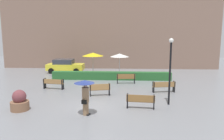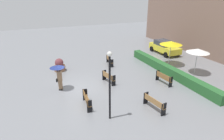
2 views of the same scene
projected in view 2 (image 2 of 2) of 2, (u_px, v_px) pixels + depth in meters
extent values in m
plane|color=gray|center=(77.00, 87.00, 15.29)|extent=(60.00, 60.00, 0.00)
cube|color=olive|center=(87.00, 100.00, 12.65)|extent=(1.71, 0.39, 0.04)
cube|color=olive|center=(85.00, 98.00, 12.53)|extent=(1.69, 0.21, 0.42)
cube|color=black|center=(85.00, 95.00, 13.34)|extent=(0.09, 0.33, 0.86)
cube|color=black|center=(90.00, 106.00, 11.95)|extent=(0.09, 0.33, 0.86)
cube|color=olive|center=(164.00, 79.00, 15.83)|extent=(1.69, 0.37, 0.04)
cube|color=olive|center=(163.00, 76.00, 15.68)|extent=(1.67, 0.19, 0.43)
cube|color=black|center=(158.00, 75.00, 16.45)|extent=(0.09, 0.33, 0.89)
cube|color=black|center=(171.00, 82.00, 15.18)|extent=(0.09, 0.33, 0.89)
cube|color=#9E7242|center=(109.00, 78.00, 15.97)|extent=(1.53, 0.56, 0.04)
cube|color=#9E7242|center=(107.00, 76.00, 15.80)|extent=(1.49, 0.34, 0.43)
cube|color=black|center=(104.00, 75.00, 16.49)|extent=(0.13, 0.37, 0.89)
cube|color=black|center=(114.00, 81.00, 15.43)|extent=(0.13, 0.37, 0.89)
cube|color=#9E7242|center=(110.00, 60.00, 19.98)|extent=(1.74, 0.55, 0.04)
cube|color=#9E7242|center=(109.00, 59.00, 19.87)|extent=(1.70, 0.32, 0.36)
cube|color=black|center=(108.00, 58.00, 20.71)|extent=(0.12, 0.37, 0.84)
cube|color=black|center=(112.00, 63.00, 19.27)|extent=(0.12, 0.37, 0.84)
cube|color=#9E7242|center=(155.00, 103.00, 12.31)|extent=(1.77, 0.53, 0.04)
cube|color=#9E7242|center=(153.00, 101.00, 12.15)|extent=(1.73, 0.31, 0.38)
cube|color=black|center=(146.00, 98.00, 12.94)|extent=(0.12, 0.37, 0.84)
cube|color=black|center=(164.00, 109.00, 11.66)|extent=(0.12, 0.37, 0.84)
cylinder|color=#8C6B4C|center=(61.00, 85.00, 14.86)|extent=(0.32, 0.32, 0.75)
cube|color=black|center=(61.00, 89.00, 14.93)|extent=(0.38, 0.34, 0.08)
cylinder|color=#8C6B4C|center=(59.00, 76.00, 14.56)|extent=(0.38, 0.38, 0.82)
sphere|color=tan|center=(59.00, 69.00, 14.37)|extent=(0.21, 0.21, 0.21)
cube|color=black|center=(57.00, 80.00, 14.65)|extent=(0.30, 0.18, 0.22)
cylinder|color=black|center=(58.00, 72.00, 14.44)|extent=(0.02, 0.02, 0.90)
cone|color=navy|center=(57.00, 67.00, 14.27)|extent=(1.10, 1.10, 0.16)
cylinder|color=brown|center=(60.00, 68.00, 18.51)|extent=(1.06, 1.06, 0.53)
sphere|color=brown|center=(59.00, 63.00, 18.30)|extent=(0.79, 0.79, 0.79)
cylinder|color=black|center=(110.00, 89.00, 10.81)|extent=(0.12, 0.12, 3.92)
sphere|color=white|center=(110.00, 54.00, 10.03)|extent=(0.28, 0.28, 0.28)
cylinder|color=silver|center=(170.00, 54.00, 19.68)|extent=(0.06, 0.06, 2.34)
cone|color=yellow|center=(171.00, 43.00, 19.24)|extent=(2.23, 2.23, 0.35)
cylinder|color=silver|center=(196.00, 62.00, 17.60)|extent=(0.06, 0.06, 2.20)
cone|color=white|center=(198.00, 51.00, 17.19)|extent=(2.03, 2.03, 0.35)
cube|color=#28602D|center=(169.00, 70.00, 17.64)|extent=(11.63, 0.70, 0.78)
cube|color=yellow|center=(165.00, 48.00, 23.65)|extent=(4.21, 1.77, 0.70)
cube|color=#333842|center=(164.00, 43.00, 23.58)|extent=(2.21, 1.62, 0.55)
cylinder|color=black|center=(178.00, 53.00, 22.88)|extent=(0.64, 0.22, 0.64)
cylinder|color=black|center=(166.00, 55.00, 22.24)|extent=(0.64, 0.22, 0.64)
cylinder|color=black|center=(163.00, 47.00, 25.31)|extent=(0.64, 0.22, 0.64)
cylinder|color=black|center=(152.00, 49.00, 24.68)|extent=(0.64, 0.22, 0.64)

